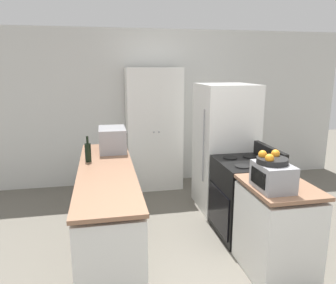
{
  "coord_description": "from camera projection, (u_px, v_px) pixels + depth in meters",
  "views": [
    {
      "loc": [
        -0.81,
        -2.16,
        1.99
      ],
      "look_at": [
        0.0,
        1.85,
        1.05
      ],
      "focal_mm": 35.0,
      "sensor_mm": 36.0,
      "label": 1
    }
  ],
  "objects": [
    {
      "name": "wine_bottle",
      "position": [
        88.0,
        152.0,
        3.79
      ],
      "size": [
        0.07,
        0.07,
        0.3
      ],
      "color": "black",
      "rests_on": "counter_left"
    },
    {
      "name": "fruit_bowl",
      "position": [
        271.0,
        159.0,
        2.92
      ],
      "size": [
        0.28,
        0.28,
        0.11
      ],
      "color": "black",
      "rests_on": "toaster_oven"
    },
    {
      "name": "toaster_oven",
      "position": [
        273.0,
        177.0,
        2.93
      ],
      "size": [
        0.29,
        0.37,
        0.24
      ],
      "color": "#939399",
      "rests_on": "counter_right"
    },
    {
      "name": "refrigerator",
      "position": [
        225.0,
        147.0,
        4.61
      ],
      "size": [
        0.75,
        0.79,
        1.76
      ],
      "color": "white",
      "rests_on": "ground_plane"
    },
    {
      "name": "microwave",
      "position": [
        113.0,
        139.0,
        4.27
      ],
      "size": [
        0.35,
        0.49,
        0.31
      ],
      "color": "#939399",
      "rests_on": "counter_left"
    },
    {
      "name": "wall_back",
      "position": [
        150.0,
        108.0,
        5.61
      ],
      "size": [
        7.0,
        0.06,
        2.6
      ],
      "color": "silver",
      "rests_on": "ground_plane"
    },
    {
      "name": "counter_right",
      "position": [
        276.0,
        230.0,
        3.18
      ],
      "size": [
        0.6,
        0.76,
        0.91
      ],
      "color": "silver",
      "rests_on": "ground_plane"
    },
    {
      "name": "stove",
      "position": [
        244.0,
        197.0,
        3.92
      ],
      "size": [
        0.66,
        0.75,
        1.07
      ],
      "color": "black",
      "rests_on": "ground_plane"
    },
    {
      "name": "pantry_cabinet",
      "position": [
        154.0,
        129.0,
        5.39
      ],
      "size": [
        0.88,
        0.54,
        1.98
      ],
      "color": "white",
      "rests_on": "ground_plane"
    },
    {
      "name": "counter_left",
      "position": [
        108.0,
        209.0,
        3.65
      ],
      "size": [
        0.6,
        2.4,
        0.91
      ],
      "color": "silver",
      "rests_on": "ground_plane"
    }
  ]
}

